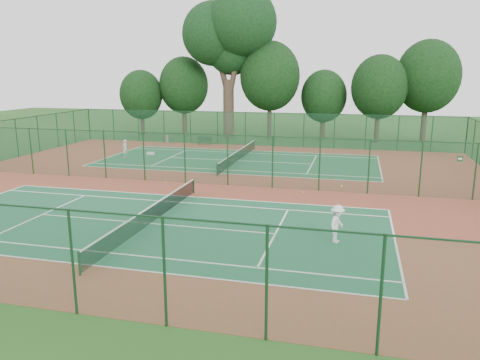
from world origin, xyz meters
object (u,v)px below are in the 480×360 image
player_near (337,224)px  player_far (125,149)px  trash_bin (167,139)px  kit_bag (151,153)px  bench (205,140)px  big_tree (230,33)px

player_near → player_far: (-19.63, 17.48, -0.05)m
player_far → trash_bin: (0.04, 9.57, -0.41)m
player_near → kit_bag: bearing=61.0°
player_far → kit_bag: player_far is taller
trash_bin → bench: size_ratio=0.55×
player_near → trash_bin: (-19.59, 27.05, -0.46)m
bench → big_tree: 12.89m
kit_bag → trash_bin: bearing=92.5°
trash_bin → bench: 4.54m
big_tree → player_near: bearing=-66.9°
player_near → bench: 30.61m
player_far → player_near: bearing=61.2°
trash_bin → big_tree: size_ratio=0.05×
trash_bin → player_near: bearing=-54.1°
bench → kit_bag: size_ratio=2.23×
player_far → trash_bin: player_far is taller
player_near → kit_bag: player_near is taller
player_far → big_tree: big_tree is taller
trash_bin → kit_bag: bearing=-78.5°
bench → player_far: bearing=-128.6°
bench → big_tree: size_ratio=0.09×
player_near → bench: size_ratio=1.14×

